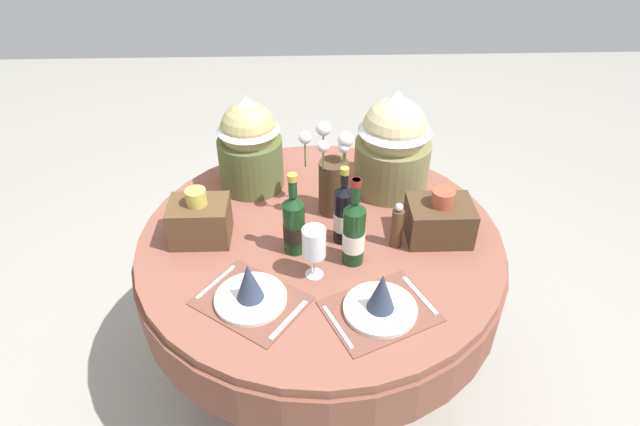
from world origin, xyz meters
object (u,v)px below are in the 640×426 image
at_px(wine_bottle_centre, 294,223).
at_px(wine_glass_left, 314,243).
at_px(flower_vase, 333,178).
at_px(dining_table, 320,263).
at_px(wine_bottle_right, 343,213).
at_px(woven_basket_side_left, 200,220).
at_px(place_setting_left, 250,291).
at_px(place_setting_right, 381,301).
at_px(gift_tub_back_left, 249,140).
at_px(wine_bottle_left, 354,232).
at_px(woven_basket_side_right, 439,219).
at_px(pepper_mill, 397,226).
at_px(gift_tub_back_right, 394,139).

bearing_deg(wine_bottle_centre, wine_glass_left, -63.59).
bearing_deg(flower_vase, dining_table, -108.80).
bearing_deg(wine_bottle_right, woven_basket_side_left, 176.92).
xyz_separation_m(place_setting_left, wine_glass_left, (0.21, 0.12, 0.09)).
xyz_separation_m(place_setting_right, flower_vase, (-0.13, 0.56, 0.11)).
xyz_separation_m(flower_vase, wine_bottle_centre, (-0.15, -0.24, -0.03)).
distance_m(dining_table, gift_tub_back_left, 0.58).
height_order(wine_bottle_centre, woven_basket_side_left, wine_bottle_centre).
bearing_deg(dining_table, flower_vase, 71.20).
relative_size(dining_table, wine_bottle_right, 4.44).
relative_size(wine_bottle_left, wine_glass_left, 1.74).
xyz_separation_m(place_setting_left, gift_tub_back_left, (-0.04, 0.70, 0.17)).
distance_m(place_setting_right, woven_basket_side_right, 0.46).
distance_m(wine_bottle_left, wine_bottle_right, 0.12).
bearing_deg(wine_bottle_centre, place_setting_left, -119.37).
xyz_separation_m(wine_bottle_centre, pepper_mill, (0.37, 0.02, -0.04)).
xyz_separation_m(flower_vase, pepper_mill, (0.22, -0.22, -0.07)).
bearing_deg(woven_basket_side_right, place_setting_left, -155.10).
bearing_deg(wine_bottle_centre, dining_table, 39.91).
xyz_separation_m(place_setting_left, flower_vase, (0.30, 0.50, 0.11)).
distance_m(place_setting_right, gift_tub_back_right, 0.75).
bearing_deg(wine_bottle_centre, place_setting_right, -48.93).
bearing_deg(wine_bottle_centre, wine_bottle_left, -17.83).
bearing_deg(gift_tub_back_left, woven_basket_side_right, -27.56).
distance_m(flower_vase, wine_bottle_left, 0.31).
distance_m(dining_table, wine_glass_left, 0.36).
height_order(wine_bottle_left, woven_basket_side_right, wine_bottle_left).
distance_m(place_setting_left, wine_bottle_centre, 0.30).
bearing_deg(wine_bottle_right, wine_glass_left, -120.67).
relative_size(place_setting_left, woven_basket_side_left, 1.96).
xyz_separation_m(dining_table, gift_tub_back_right, (0.31, 0.32, 0.38)).
distance_m(wine_bottle_left, wine_bottle_centre, 0.22).
bearing_deg(wine_bottle_left, place_setting_right, -74.72).
relative_size(wine_glass_left, gift_tub_back_right, 0.45).
bearing_deg(wine_bottle_right, wine_bottle_left, -76.88).
height_order(dining_table, wine_bottle_centre, wine_bottle_centre).
xyz_separation_m(place_setting_left, wine_bottle_centre, (0.14, 0.26, 0.07)).
distance_m(place_setting_left, flower_vase, 0.59).
height_order(wine_glass_left, gift_tub_back_right, gift_tub_back_right).
distance_m(flower_vase, gift_tub_back_right, 0.31).
bearing_deg(wine_bottle_centre, wine_bottle_right, 16.15).
xyz_separation_m(gift_tub_back_right, woven_basket_side_left, (-0.76, -0.32, -0.15)).
distance_m(wine_glass_left, gift_tub_back_right, 0.64).
bearing_deg(dining_table, woven_basket_side_right, -2.56).
relative_size(gift_tub_back_right, woven_basket_side_left, 2.05).
xyz_separation_m(wine_glass_left, woven_basket_side_right, (0.47, 0.20, -0.06)).
xyz_separation_m(wine_glass_left, woven_basket_side_left, (-0.42, 0.22, -0.06)).
height_order(wine_glass_left, woven_basket_side_right, woven_basket_side_right).
distance_m(place_setting_left, place_setting_right, 0.43).
xyz_separation_m(wine_glass_left, gift_tub_back_right, (0.34, 0.54, 0.09)).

